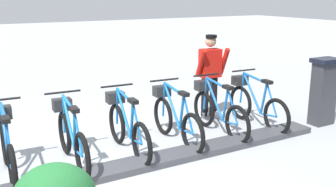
{
  "coord_description": "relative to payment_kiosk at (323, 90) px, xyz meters",
  "views": [
    {
      "loc": [
        -4.82,
        1.67,
        2.45
      ],
      "look_at": [
        0.5,
        -1.36,
        0.9
      ],
      "focal_mm": 42.41,
      "sensor_mm": 36.0,
      "label": 1
    }
  ],
  "objects": [
    {
      "name": "bike_docked_0",
      "position": [
        0.57,
        1.17,
        -0.24
      ],
      "size": [
        1.72,
        0.54,
        1.02
      ],
      "color": "black",
      "rests_on": "ground"
    },
    {
      "name": "bike_docked_2",
      "position": [
        0.57,
        2.93,
        -0.24
      ],
      "size": [
        1.72,
        0.54,
        1.02
      ],
      "color": "black",
      "rests_on": "ground"
    },
    {
      "name": "ground_plane",
      "position": [
        -0.05,
        4.5,
        -0.67
      ],
      "size": [
        60.0,
        60.0,
        0.0
      ],
      "primitive_type": "plane",
      "color": "#AEB4B7"
    },
    {
      "name": "bike_docked_4",
      "position": [
        0.57,
        4.69,
        -0.24
      ],
      "size": [
        1.72,
        0.54,
        1.02
      ],
      "color": "black",
      "rests_on": "ground"
    },
    {
      "name": "bike_docked_3",
      "position": [
        0.57,
        3.81,
        -0.24
      ],
      "size": [
        1.72,
        0.54,
        1.02
      ],
      "color": "black",
      "rests_on": "ground"
    },
    {
      "name": "bike_docked_5",
      "position": [
        0.57,
        5.57,
        -0.24
      ],
      "size": [
        1.72,
        0.54,
        1.02
      ],
      "color": "black",
      "rests_on": "ground"
    },
    {
      "name": "payment_kiosk",
      "position": [
        0.0,
        0.0,
        0.0
      ],
      "size": [
        0.36,
        0.52,
        1.28
      ],
      "color": "#38383D",
      "rests_on": "ground"
    },
    {
      "name": "dock_rail_base",
      "position": [
        -0.05,
        4.5,
        -0.62
      ],
      "size": [
        0.44,
        7.85,
        0.1
      ],
      "primitive_type": "cube",
      "color": "#47474C",
      "rests_on": "ground"
    },
    {
      "name": "bike_docked_1",
      "position": [
        0.57,
        2.05,
        -0.24
      ],
      "size": [
        1.72,
        0.54,
        1.02
      ],
      "color": "black",
      "rests_on": "ground"
    },
    {
      "name": "worker_near_rack",
      "position": [
        1.48,
        1.57,
        0.24
      ],
      "size": [
        0.51,
        0.65,
        1.66
      ],
      "color": "white",
      "rests_on": "ground"
    }
  ]
}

